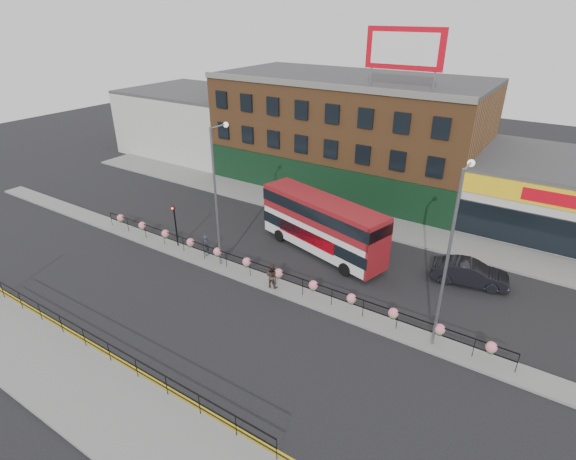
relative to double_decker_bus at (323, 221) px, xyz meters
The scene contains 18 objects.
ground 6.22m from the double_decker_bus, 102.73° to the right, with size 120.00×120.00×0.00m, color black.
south_pavement 17.76m from the double_decker_bus, 94.08° to the right, with size 60.00×4.00×0.15m, color gray.
north_pavement 7.02m from the double_decker_bus, 100.97° to the left, with size 60.00×4.00×0.15m, color gray.
median 6.19m from the double_decker_bus, 102.73° to the right, with size 60.00×1.60×0.15m, color gray.
yellow_line_inner 15.50m from the double_decker_bus, 94.69° to the right, with size 60.00×0.10×0.01m, color gold.
yellow_line_outer 15.68m from the double_decker_bus, 94.64° to the right, with size 60.00×0.10×0.01m, color gold.
brick_building 15.56m from the double_decker_bus, 110.02° to the left, with size 25.00×12.21×10.30m.
warehouse_west 29.34m from the double_decker_bus, 150.45° to the left, with size 15.50×12.00×7.30m.
billboard 14.30m from the double_decker_bus, 82.47° to the left, with size 6.00×0.29×4.40m.
median_railing 5.87m from the double_decker_bus, 102.73° to the right, with size 30.04×0.56×1.23m.
south_railing 16.05m from the double_decker_bus, 101.74° to the right, with size 20.04×0.05×1.12m.
double_decker_bus is the anchor object (origin of this frame).
car 10.18m from the double_decker_bus, ahead, with size 4.93×2.58×1.55m, color black.
pedestrian_a 8.34m from the double_decker_bus, 142.19° to the right, with size 0.47×0.62×1.53m, color #2A2C37.
pedestrian_b 6.07m from the double_decker_bus, 92.99° to the right, with size 0.86×0.72×1.59m, color #382B24.
lamp_column_west 7.82m from the double_decker_bus, 132.96° to the right, with size 0.34×1.66×9.43m.
lamp_column_east 11.65m from the double_decker_bus, 28.97° to the right, with size 0.34×1.68×9.58m.
traffic_light_median 10.59m from the double_decker_bus, 150.90° to the right, with size 0.15×0.28×3.65m.
Camera 1 is at (14.72, -19.65, 15.88)m, focal length 28.00 mm.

